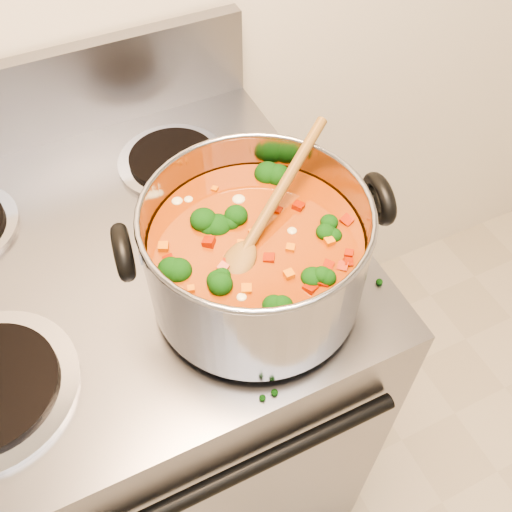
% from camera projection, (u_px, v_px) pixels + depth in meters
% --- Properties ---
extents(electric_range, '(0.76, 0.69, 1.08)m').
position_uv_depth(electric_range, '(142.00, 389.00, 1.22)').
color(electric_range, gray).
rests_on(electric_range, ground).
extents(stockpot, '(0.36, 0.29, 0.17)m').
position_uv_depth(stockpot, '(256.00, 255.00, 0.75)').
color(stockpot, gray).
rests_on(stockpot, electric_range).
extents(wooden_spoon, '(0.23, 0.17, 0.09)m').
position_uv_depth(wooden_spoon, '(261.00, 224.00, 0.72)').
color(wooden_spoon, brown).
rests_on(wooden_spoon, stockpot).
extents(cooktop_crumbs, '(0.37, 0.18, 0.01)m').
position_uv_depth(cooktop_crumbs, '(193.00, 247.00, 0.87)').
color(cooktop_crumbs, black).
rests_on(cooktop_crumbs, electric_range).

